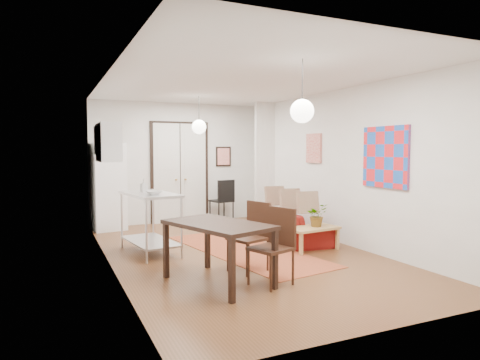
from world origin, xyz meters
name	(u,v)px	position (x,y,z in m)	size (l,w,h in m)	color
floor	(238,253)	(0.00, 0.00, 0.00)	(7.00, 7.00, 0.00)	brown
ceiling	(238,82)	(0.00, 0.00, 2.90)	(4.20, 7.00, 0.02)	silver
wall_back	(179,163)	(0.00, 3.50, 1.45)	(4.20, 0.02, 2.90)	white
wall_front	(387,183)	(0.00, -3.50, 1.45)	(4.20, 0.02, 2.90)	white
wall_left	(109,171)	(-2.10, 0.00, 1.45)	(0.02, 7.00, 2.90)	white
wall_right	(339,167)	(2.10, 0.00, 1.45)	(0.02, 7.00, 2.90)	white
double_doors	(180,173)	(0.00, 3.46, 1.20)	(1.44, 0.06, 2.50)	silver
stub_partition	(265,163)	(1.85, 2.55, 1.45)	(0.50, 0.10, 2.90)	white
wall_cabinet	(108,142)	(-1.92, 1.50, 1.90)	(0.35, 1.00, 0.70)	white
painting_popart	(385,157)	(2.08, -1.25, 1.65)	(0.05, 1.00, 1.00)	red
painting_abstract	(314,148)	(2.08, 0.80, 1.80)	(0.05, 0.50, 0.60)	beige
poster_back	(223,156)	(1.15, 3.47, 1.60)	(0.40, 0.03, 0.50)	red
print_left	(96,140)	(-2.07, 2.00, 1.95)	(0.03, 0.44, 0.54)	#8E5F3B
pendant_back	(199,127)	(0.00, 2.00, 2.25)	(0.30, 0.30, 0.80)	white
pendant_front	(302,111)	(0.00, -2.00, 2.25)	(0.30, 0.30, 0.80)	white
kilim_rug	(245,250)	(0.19, 0.10, 0.00)	(1.33, 3.55, 0.01)	#A54429
sofa	(294,225)	(1.47, 0.56, 0.29)	(0.78, 1.98, 0.58)	maroon
coffee_table	(312,230)	(1.27, -0.36, 0.36)	(0.99, 0.63, 0.41)	tan
potted_plant	(317,215)	(1.37, -0.36, 0.62)	(0.32, 0.36, 0.40)	#2F6A30
kitchen_counter	(150,213)	(-1.37, 0.61, 0.69)	(0.86, 1.43, 1.04)	silver
bowl	(154,193)	(-1.37, 0.31, 1.07)	(0.24, 0.24, 0.06)	silver
soap_bottle	(144,186)	(-1.42, 0.86, 1.14)	(0.10, 0.10, 0.22)	teal
fridge	(108,187)	(-1.74, 3.15, 0.96)	(0.68, 0.68, 1.92)	white
dining_table	(218,229)	(-0.92, -1.43, 0.72)	(1.26, 1.65, 0.81)	black
dining_chair_near	(245,230)	(-0.32, -0.98, 0.58)	(0.60, 0.74, 1.00)	#361E11
dining_chair_far	(267,239)	(-0.32, -1.68, 0.58)	(0.60, 0.74, 1.00)	#361E11
black_side_chair	(220,196)	(0.96, 3.25, 0.61)	(0.55, 0.56, 1.04)	black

